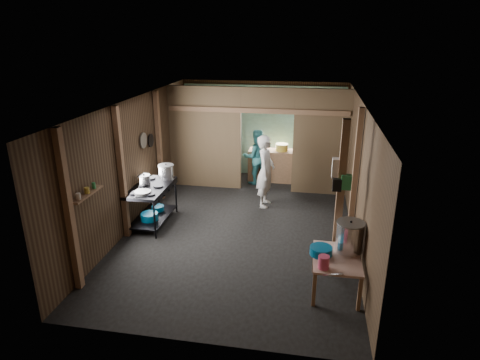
% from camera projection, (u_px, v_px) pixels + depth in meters
% --- Properties ---
extents(floor, '(4.50, 7.00, 0.00)m').
position_uv_depth(floor, '(242.00, 226.00, 8.67)').
color(floor, black).
rests_on(floor, ground).
extents(ceiling, '(4.50, 7.00, 0.00)m').
position_uv_depth(ceiling, '(242.00, 102.00, 7.79)').
color(ceiling, '#282827').
rests_on(ceiling, ground).
extents(wall_back, '(4.50, 0.00, 2.60)m').
position_uv_depth(wall_back, '(263.00, 129.00, 11.47)').
color(wall_back, '#483522').
rests_on(wall_back, ground).
extents(wall_front, '(4.50, 0.00, 2.60)m').
position_uv_depth(wall_front, '(193.00, 256.00, 4.99)').
color(wall_front, '#483522').
rests_on(wall_front, ground).
extents(wall_left, '(0.00, 7.00, 2.60)m').
position_uv_depth(wall_left, '(135.00, 161.00, 8.60)').
color(wall_left, '#483522').
rests_on(wall_left, ground).
extents(wall_right, '(0.00, 7.00, 2.60)m').
position_uv_depth(wall_right, '(358.00, 174.00, 7.86)').
color(wall_right, '#483522').
rests_on(wall_right, ground).
extents(partition_left, '(1.85, 0.10, 2.60)m').
position_uv_depth(partition_left, '(205.00, 138.00, 10.48)').
color(partition_left, brown).
rests_on(partition_left, floor).
extents(partition_right, '(1.35, 0.10, 2.60)m').
position_uv_depth(partition_right, '(321.00, 143.00, 10.01)').
color(partition_right, brown).
rests_on(partition_right, floor).
extents(partition_header, '(1.30, 0.10, 0.60)m').
position_uv_depth(partition_header, '(268.00, 100.00, 9.89)').
color(partition_header, brown).
rests_on(partition_header, wall_back).
extents(turquoise_panel, '(4.40, 0.06, 2.50)m').
position_uv_depth(turquoise_panel, '(263.00, 131.00, 11.43)').
color(turquoise_panel, '#80B9B3').
rests_on(turquoise_panel, wall_back).
extents(back_counter, '(1.20, 0.50, 0.85)m').
position_uv_depth(back_counter, '(271.00, 165.00, 11.21)').
color(back_counter, '#8B6143').
rests_on(back_counter, floor).
extents(wall_clock, '(0.20, 0.03, 0.20)m').
position_uv_depth(wall_clock, '(272.00, 108.00, 11.13)').
color(wall_clock, beige).
rests_on(wall_clock, wall_back).
extents(post_left_a, '(0.10, 0.12, 2.60)m').
position_uv_depth(post_left_a, '(69.00, 212.00, 6.18)').
color(post_left_a, '#8B6143').
rests_on(post_left_a, floor).
extents(post_left_b, '(0.10, 0.12, 2.60)m').
position_uv_depth(post_left_b, '(122.00, 174.00, 7.85)').
color(post_left_b, '#8B6143').
rests_on(post_left_b, floor).
extents(post_left_c, '(0.10, 0.12, 2.60)m').
position_uv_depth(post_left_c, '(159.00, 147.00, 9.70)').
color(post_left_c, '#8B6143').
rests_on(post_left_c, floor).
extents(post_right, '(0.10, 0.12, 2.60)m').
position_uv_depth(post_right, '(355.00, 177.00, 7.69)').
color(post_right, '#8B6143').
rests_on(post_right, floor).
extents(post_free, '(0.12, 0.12, 2.60)m').
position_uv_depth(post_free, '(340.00, 198.00, 6.72)').
color(post_free, '#8B6143').
rests_on(post_free, floor).
extents(cross_beam, '(4.40, 0.12, 0.12)m').
position_uv_depth(cross_beam, '(257.00, 111.00, 9.97)').
color(cross_beam, '#8B6143').
rests_on(cross_beam, wall_left).
extents(pan_lid_big, '(0.03, 0.34, 0.34)m').
position_uv_depth(pan_lid_big, '(143.00, 140.00, 8.84)').
color(pan_lid_big, gray).
rests_on(pan_lid_big, wall_left).
extents(pan_lid_small, '(0.03, 0.30, 0.30)m').
position_uv_depth(pan_lid_small, '(151.00, 140.00, 9.25)').
color(pan_lid_small, black).
rests_on(pan_lid_small, wall_left).
extents(wall_shelf, '(0.14, 0.80, 0.03)m').
position_uv_depth(wall_shelf, '(87.00, 194.00, 6.60)').
color(wall_shelf, '#8B6143').
rests_on(wall_shelf, wall_left).
extents(jar_white, '(0.07, 0.07, 0.10)m').
position_uv_depth(jar_white, '(78.00, 196.00, 6.35)').
color(jar_white, beige).
rests_on(jar_white, wall_shelf).
extents(jar_yellow, '(0.08, 0.08, 0.10)m').
position_uv_depth(jar_yellow, '(87.00, 190.00, 6.58)').
color(jar_yellow, gold).
rests_on(jar_yellow, wall_shelf).
extents(jar_green, '(0.06, 0.06, 0.10)m').
position_uv_depth(jar_green, '(94.00, 186.00, 6.78)').
color(jar_green, '#2B8A4B').
rests_on(jar_green, wall_shelf).
extents(bag_white, '(0.22, 0.15, 0.32)m').
position_uv_depth(bag_white, '(339.00, 168.00, 6.64)').
color(bag_white, beige).
rests_on(bag_white, post_free).
extents(bag_green, '(0.16, 0.12, 0.24)m').
position_uv_depth(bag_green, '(346.00, 182.00, 6.56)').
color(bag_green, '#2B8A4B').
rests_on(bag_green, post_free).
extents(bag_black, '(0.14, 0.10, 0.20)m').
position_uv_depth(bag_black, '(337.00, 185.00, 6.58)').
color(bag_black, black).
rests_on(bag_black, post_free).
extents(gas_range, '(0.73, 1.42, 0.84)m').
position_uv_depth(gas_range, '(152.00, 205.00, 8.66)').
color(gas_range, black).
rests_on(gas_range, floor).
extents(prep_table, '(0.72, 0.99, 0.59)m').
position_uv_depth(prep_table, '(335.00, 274.00, 6.44)').
color(prep_table, tan).
rests_on(prep_table, floor).
extents(stove_pot_large, '(0.38, 0.38, 0.34)m').
position_uv_depth(stove_pot_large, '(166.00, 172.00, 8.91)').
color(stove_pot_large, silver).
rests_on(stove_pot_large, gas_range).
extents(stove_pot_med, '(0.33, 0.33, 0.23)m').
position_uv_depth(stove_pot_med, '(144.00, 180.00, 8.60)').
color(stove_pot_med, silver).
rests_on(stove_pot_med, gas_range).
extents(frying_pan, '(0.42, 0.60, 0.08)m').
position_uv_depth(frying_pan, '(143.00, 192.00, 8.13)').
color(frying_pan, gray).
rests_on(frying_pan, gas_range).
extents(blue_tub_front, '(0.36, 0.36, 0.15)m').
position_uv_depth(blue_tub_front, '(149.00, 216.00, 8.56)').
color(blue_tub_front, '#075077').
rests_on(blue_tub_front, gas_range).
extents(blue_tub_back, '(0.27, 0.27, 0.11)m').
position_uv_depth(blue_tub_back, '(158.00, 208.00, 9.01)').
color(blue_tub_back, '#075077').
rests_on(blue_tub_back, gas_range).
extents(stock_pot, '(0.54, 0.54, 0.51)m').
position_uv_depth(stock_pot, '(350.00, 237.00, 6.45)').
color(stock_pot, silver).
rests_on(stock_pot, prep_table).
extents(wash_basin, '(0.35, 0.35, 0.13)m').
position_uv_depth(wash_basin, '(321.00, 251.00, 6.39)').
color(wash_basin, '#075077').
rests_on(wash_basin, prep_table).
extents(pink_bucket, '(0.22, 0.22, 0.20)m').
position_uv_depth(pink_bucket, '(324.00, 262.00, 6.01)').
color(pink_bucket, '#BD3E5D').
rests_on(pink_bucket, prep_table).
extents(knife, '(0.30, 0.12, 0.01)m').
position_uv_depth(knife, '(333.00, 275.00, 5.88)').
color(knife, silver).
rests_on(knife, prep_table).
extents(yellow_tub, '(0.33, 0.33, 0.19)m').
position_uv_depth(yellow_tub, '(282.00, 147.00, 10.99)').
color(yellow_tub, gold).
rests_on(yellow_tub, back_counter).
extents(red_cup, '(0.12, 0.12, 0.14)m').
position_uv_depth(red_cup, '(262.00, 147.00, 11.08)').
color(red_cup, '#9C2908').
rests_on(red_cup, back_counter).
extents(cook, '(0.44, 0.63, 1.68)m').
position_uv_depth(cook, '(266.00, 171.00, 9.43)').
color(cook, silver).
rests_on(cook, floor).
extents(worker_back, '(0.87, 0.78, 1.47)m').
position_uv_depth(worker_back, '(256.00, 157.00, 10.87)').
color(worker_back, teal).
rests_on(worker_back, floor).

